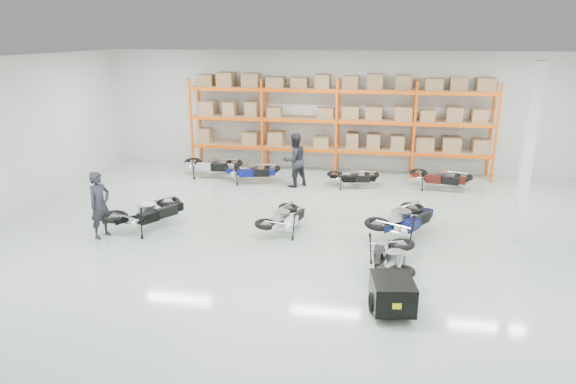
% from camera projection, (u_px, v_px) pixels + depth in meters
% --- Properties ---
extents(room, '(18.00, 18.00, 18.00)m').
position_uv_depth(room, '(316.00, 151.00, 13.05)').
color(room, '#A9BCAB').
rests_on(room, ground).
extents(pallet_rack, '(11.28, 0.98, 3.62)m').
position_uv_depth(pallet_rack, '(338.00, 113.00, 19.11)').
color(pallet_rack, '#FF5A0D').
rests_on(pallet_rack, ground).
extents(structural_column, '(0.25, 0.25, 4.50)m').
position_uv_depth(structural_column, '(527.00, 154.00, 12.64)').
color(structural_column, white).
rests_on(structural_column, ground).
extents(moto_blue_centre, '(1.95, 2.24, 1.31)m').
position_uv_depth(moto_blue_centre, '(405.00, 214.00, 13.30)').
color(moto_blue_centre, '#060E44').
rests_on(moto_blue_centre, ground).
extents(moto_silver_left, '(1.23, 1.86, 1.10)m').
position_uv_depth(moto_silver_left, '(285.00, 214.00, 13.63)').
color(moto_silver_left, silver).
rests_on(moto_silver_left, ground).
extents(moto_black_far_left, '(1.90, 2.23, 1.30)m').
position_uv_depth(moto_black_far_left, '(148.00, 207.00, 13.84)').
color(moto_black_far_left, black).
rests_on(moto_black_far_left, ground).
extents(moto_touring_right, '(0.94, 1.79, 1.13)m').
position_uv_depth(moto_touring_right, '(392.00, 253.00, 11.16)').
color(moto_touring_right, black).
rests_on(moto_touring_right, ground).
extents(trailer, '(0.91, 1.66, 0.68)m').
position_uv_depth(trailer, '(392.00, 293.00, 9.70)').
color(trailer, black).
rests_on(trailer, ground).
extents(moto_back_a, '(1.90, 1.20, 1.15)m').
position_uv_depth(moto_back_a, '(252.00, 167.00, 18.24)').
color(moto_back_a, navy).
rests_on(moto_back_a, ground).
extents(moto_back_b, '(1.94, 1.00, 1.24)m').
position_uv_depth(moto_back_b, '(212.00, 161.00, 18.93)').
color(moto_back_b, silver).
rests_on(moto_back_b, ground).
extents(moto_back_c, '(1.63, 0.94, 1.01)m').
position_uv_depth(moto_back_c, '(353.00, 174.00, 17.67)').
color(moto_back_c, black).
rests_on(moto_back_c, ground).
extents(moto_back_d, '(1.95, 1.25, 1.17)m').
position_uv_depth(moto_back_d, '(440.00, 174.00, 17.39)').
color(moto_back_d, '#44120D').
rests_on(moto_back_d, ground).
extents(person_left, '(0.60, 0.74, 1.76)m').
position_uv_depth(person_left, '(100.00, 205.00, 13.21)').
color(person_left, '#21222A').
rests_on(person_left, ground).
extents(person_back, '(1.15, 1.14, 1.87)m').
position_uv_depth(person_back, '(294.00, 160.00, 17.62)').
color(person_back, '#21222A').
rests_on(person_back, ground).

